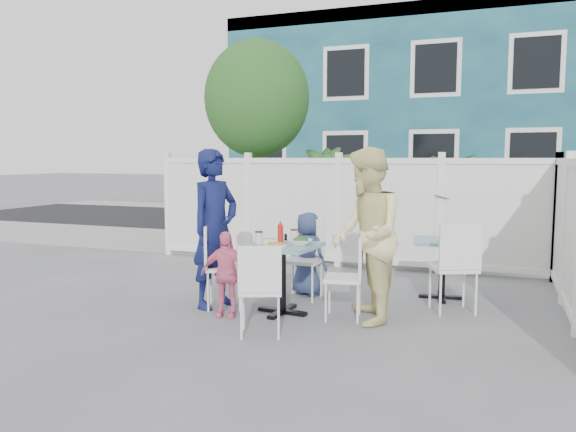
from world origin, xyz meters
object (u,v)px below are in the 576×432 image
(utility_cabinet, at_px, (242,209))
(chair_right, at_px, (351,271))
(main_table, at_px, (282,260))
(boy, at_px, (308,254))
(toddler, at_px, (225,274))
(chair_left, at_px, (217,260))
(chair_near, at_px, (260,283))
(chair_back, at_px, (304,252))
(spare_table, at_px, (443,253))
(woman, at_px, (366,235))
(man, at_px, (215,229))

(utility_cabinet, xyz_separation_m, chair_right, (3.17, -4.18, -0.14))
(main_table, bearing_deg, utility_cabinet, 120.20)
(boy, distance_m, toddler, 1.24)
(chair_left, bearing_deg, chair_near, 23.69)
(chair_back, distance_m, chair_near, 1.53)
(chair_near, bearing_deg, utility_cabinet, 95.17)
(chair_near, bearing_deg, chair_left, 115.56)
(chair_left, xyz_separation_m, chair_back, (0.73, 0.76, 0.00))
(main_table, bearing_deg, chair_right, 3.80)
(spare_table, bearing_deg, woman, -117.04)
(spare_table, distance_m, chair_back, 1.57)
(chair_back, distance_m, man, 1.11)
(chair_left, height_order, boy, boy)
(chair_back, xyz_separation_m, man, (-0.76, -0.73, 0.33))
(spare_table, relative_size, toddler, 0.83)
(man, distance_m, toddler, 0.58)
(utility_cabinet, bearing_deg, boy, -53.05)
(utility_cabinet, height_order, spare_table, utility_cabinet)
(chair_right, distance_m, woman, 0.40)
(toddler, bearing_deg, chair_left, 119.63)
(woman, bearing_deg, toddler, -97.84)
(boy, bearing_deg, man, 68.90)
(utility_cabinet, relative_size, toddler, 1.46)
(main_table, distance_m, chair_left, 0.74)
(toddler, bearing_deg, chair_right, 5.11)
(chair_near, bearing_deg, woman, 23.94)
(chair_near, xyz_separation_m, toddler, (-0.60, 0.49, -0.06))
(main_table, distance_m, spare_table, 1.92)
(chair_back, bearing_deg, utility_cabinet, -55.01)
(chair_near, xyz_separation_m, boy, (-0.10, 1.62, -0.00))
(chair_left, bearing_deg, chair_right, 69.14)
(chair_right, bearing_deg, chair_back, 36.11)
(chair_near, bearing_deg, chair_back, 72.13)
(chair_right, bearing_deg, chair_near, 133.36)
(main_table, distance_m, chair_back, 0.74)
(man, xyz_separation_m, woman, (1.65, 0.01, 0.01))
(utility_cabinet, height_order, main_table, utility_cabinet)
(toddler, bearing_deg, woman, 1.80)
(chair_near, distance_m, boy, 1.63)
(chair_near, height_order, boy, boy)
(chair_left, bearing_deg, utility_cabinet, 178.37)
(chair_right, bearing_deg, toddler, 95.76)
(chair_near, relative_size, woman, 0.49)
(chair_left, distance_m, toddler, 0.37)
(chair_near, xyz_separation_m, man, (-0.87, 0.79, 0.36))
(woman, bearing_deg, man, -110.27)
(utility_cabinet, xyz_separation_m, man, (1.69, -4.23, 0.22))
(chair_back, distance_m, toddler, 1.15)
(main_table, relative_size, chair_near, 0.89)
(chair_back, distance_m, boy, 0.10)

